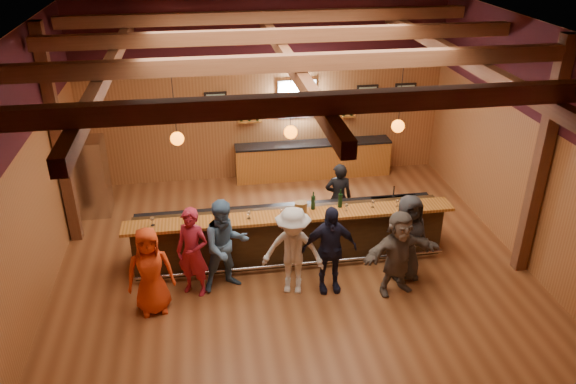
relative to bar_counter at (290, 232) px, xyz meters
name	(u,v)px	position (x,y,z in m)	size (l,w,h in m)	color
room	(290,104)	(-0.02, -0.09, 2.69)	(9.04, 9.00, 4.52)	brown
bar_counter	(290,232)	(0.00, 0.00, 0.00)	(6.30, 1.07, 1.11)	black
back_bar_cabinet	(313,160)	(1.18, 3.57, -0.05)	(4.00, 0.52, 0.95)	#99531B
window	(297,99)	(0.78, 3.80, 1.53)	(0.95, 0.09, 0.95)	silver
framed_pictures	(331,95)	(1.65, 3.79, 1.58)	(5.35, 0.05, 0.45)	black
wine_shelves	(297,116)	(0.78, 3.73, 1.10)	(3.00, 0.18, 0.30)	#99531B
pendant_lights	(291,132)	(-0.02, -0.15, 2.19)	(4.24, 0.24, 1.37)	black
stainless_fridge	(91,177)	(-4.12, 2.45, 0.38)	(0.70, 0.70, 1.80)	silver
customer_orange	(150,271)	(-2.61, -1.34, 0.29)	(0.79, 0.51, 1.62)	red
customer_redvest	(193,252)	(-1.89, -0.94, 0.33)	(0.62, 0.41, 1.70)	maroon
customer_denim	(226,246)	(-1.31, -0.88, 0.37)	(0.87, 0.68, 1.79)	#46698D
customer_white	(293,251)	(-0.14, -1.18, 0.33)	(1.10, 0.63, 1.71)	silver
customer_navy	(329,249)	(0.51, -1.23, 0.33)	(1.00, 0.42, 1.70)	black
customer_brown	(398,253)	(1.71, -1.48, 0.29)	(1.51, 0.48, 1.63)	#5E554B
customer_dark	(407,238)	(2.01, -1.08, 0.33)	(0.84, 0.54, 1.71)	#262729
bartender	(338,198)	(1.17, 0.81, 0.26)	(0.57, 0.38, 1.57)	black
ice_bucket	(301,208)	(0.15, -0.33, 0.72)	(0.23, 0.23, 0.25)	brown
bottle_a	(313,202)	(0.42, -0.17, 0.73)	(0.08, 0.08, 0.37)	black
bottle_b	(340,200)	(0.95, -0.17, 0.74)	(0.08, 0.08, 0.38)	black
glass_a	(152,219)	(-2.59, -0.33, 0.72)	(0.08, 0.08, 0.18)	silver
glass_b	(188,216)	(-1.95, -0.30, 0.72)	(0.08, 0.08, 0.18)	silver
glass_c	(224,215)	(-1.28, -0.37, 0.71)	(0.08, 0.08, 0.18)	silver
glass_d	(249,213)	(-0.83, -0.35, 0.70)	(0.07, 0.07, 0.16)	silver
glass_e	(282,211)	(-0.22, -0.38, 0.70)	(0.07, 0.07, 0.16)	silver
glass_f	(346,206)	(1.03, -0.35, 0.70)	(0.07, 0.07, 0.16)	silver
glass_g	(373,202)	(1.57, -0.29, 0.70)	(0.07, 0.07, 0.16)	silver
glass_h	(397,201)	(2.05, -0.33, 0.70)	(0.07, 0.07, 0.16)	silver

